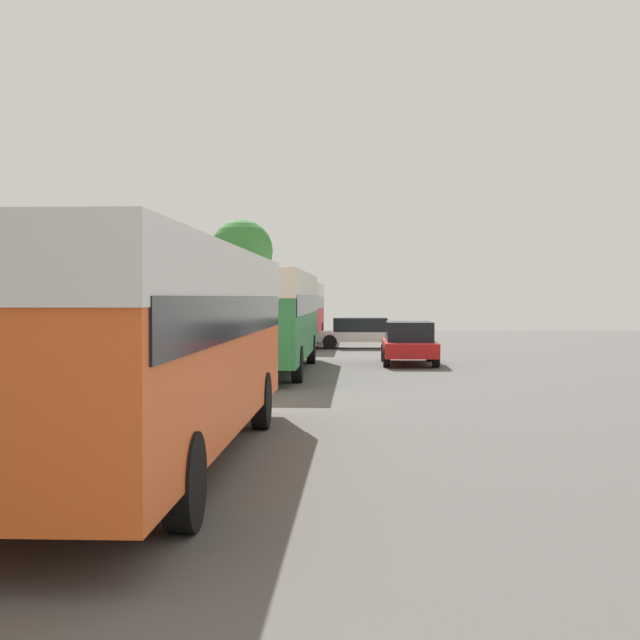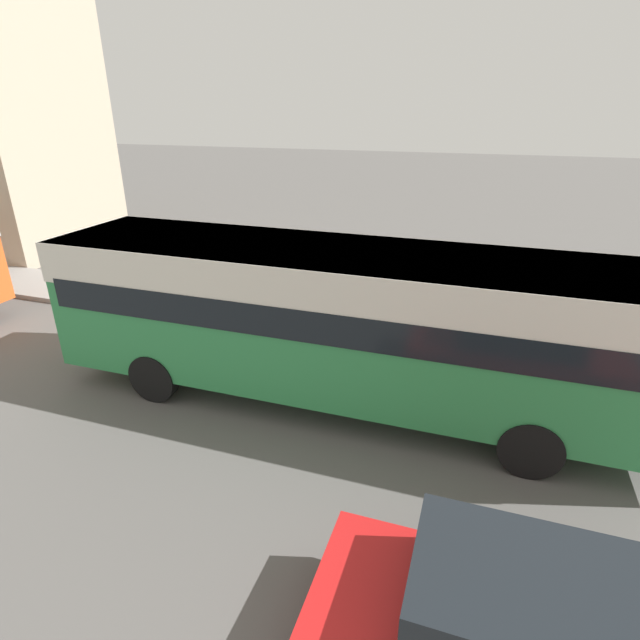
# 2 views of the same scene
# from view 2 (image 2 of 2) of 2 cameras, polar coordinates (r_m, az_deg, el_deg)

# --- Properties ---
(bus_following) EXTENTS (2.65, 11.24, 3.06)m
(bus_following) POSITION_cam_2_polar(r_m,az_deg,el_deg) (9.27, 2.41, 1.53)
(bus_following) COLOR #2D8447
(bus_following) RESTS_ON ground_plane
(car_crossing) EXTENTS (1.85, 4.41, 1.47)m
(car_crossing) POSITION_cam_2_polar(r_m,az_deg,el_deg) (6.02, 23.34, -30.08)
(car_crossing) COLOR red
(car_crossing) RESTS_ON ground_plane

